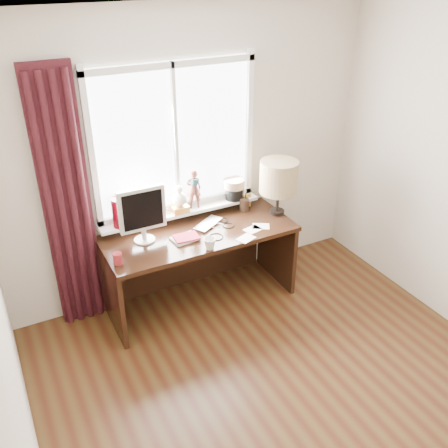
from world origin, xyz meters
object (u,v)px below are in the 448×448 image
red_cup (118,259)px  desk (195,250)px  laptop (208,224)px  table_lamp (279,178)px  mug (210,243)px  monitor (142,212)px

red_cup → desk: size_ratio=0.06×
laptop → table_lamp: 0.77m
laptop → desk: (-0.12, 0.02, -0.26)m
laptop → mug: bearing=-145.8°
laptop → table_lamp: (0.68, -0.09, 0.35)m
desk → laptop: bearing=-10.9°
laptop → red_cup: 0.94m
monitor → table_lamp: bearing=-4.0°
mug → table_lamp: 0.94m
laptop → monitor: 0.66m
mug → table_lamp: (0.84, 0.29, 0.31)m
desk → table_lamp: (0.80, -0.11, 0.61)m
monitor → desk: bearing=2.8°
mug → red_cup: 0.75m
desk → table_lamp: table_lamp is taller
mug → desk: mug is taller
mug → table_lamp: bearing=18.7°
monitor → laptop: bearing=-0.1°
red_cup → laptop: bearing=15.0°
mug → red_cup: bearing=170.0°
laptop → red_cup: (-0.91, -0.24, 0.04)m
desk → monitor: monitor is taller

